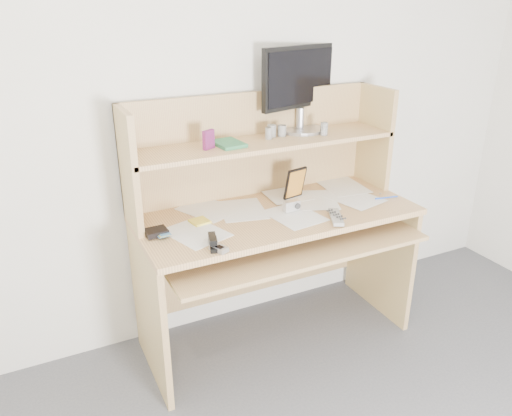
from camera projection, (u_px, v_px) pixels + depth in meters
name	position (u px, v px, depth m)	size (l,w,h in m)	color
back_wall	(250.00, 101.00, 2.56)	(3.60, 0.04, 2.50)	silver
desk	(270.00, 216.00, 2.58)	(1.40, 0.70, 1.30)	tan
paper_clutter	(278.00, 211.00, 2.49)	(1.32, 0.54, 0.01)	white
keyboard	(294.00, 230.00, 2.50)	(0.42, 0.16, 0.03)	black
tv_remote	(336.00, 217.00, 2.40)	(0.05, 0.18, 0.02)	#969591
flip_phone	(219.00, 248.00, 2.10)	(0.04, 0.08, 0.02)	#A9A9AB
stapler	(213.00, 241.00, 2.13)	(0.04, 0.13, 0.04)	black
wallet	(156.00, 232.00, 2.24)	(0.10, 0.08, 0.02)	black
sticky_note_pad	(200.00, 221.00, 2.37)	(0.08, 0.08, 0.01)	gold
digital_camera	(292.00, 206.00, 2.48)	(0.09, 0.03, 0.05)	silver
game_case	(295.00, 183.00, 2.61)	(0.12, 0.01, 0.17)	black
blue_pen	(386.00, 198.00, 2.65)	(0.01, 0.01, 0.13)	blue
card_box	(209.00, 140.00, 2.33)	(0.07, 0.02, 0.09)	#A4152C
shelf_book	(228.00, 144.00, 2.40)	(0.12, 0.17, 0.02)	#2F754B
chip_stack_a	(272.00, 131.00, 2.54)	(0.05, 0.05, 0.06)	black
chip_stack_b	(269.00, 133.00, 2.50)	(0.04, 0.04, 0.06)	white
chip_stack_c	(282.00, 131.00, 2.56)	(0.05, 0.05, 0.06)	black
chip_stack_d	(324.00, 129.00, 2.57)	(0.04, 0.04, 0.07)	white
monitor	(300.00, 86.00, 2.60)	(0.49, 0.25, 0.44)	#9F9FA3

